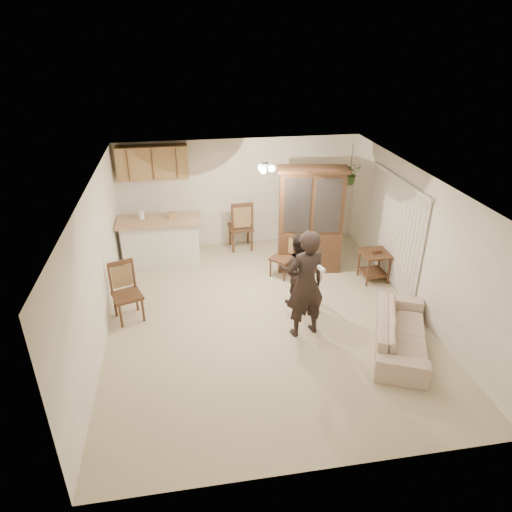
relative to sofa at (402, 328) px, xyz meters
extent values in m
plane|color=#BDAD8F|center=(-2.00, 1.22, -0.37)|extent=(6.50, 6.50, 0.00)
cube|color=white|center=(-2.00, 1.22, 2.13)|extent=(5.50, 6.50, 0.02)
cube|color=white|center=(-2.00, 4.47, 0.88)|extent=(5.50, 0.02, 2.50)
cube|color=white|center=(-2.00, -2.03, 0.88)|extent=(5.50, 0.02, 2.50)
cube|color=white|center=(-4.75, 1.22, 0.88)|extent=(0.02, 6.50, 2.50)
cube|color=white|center=(0.75, 1.22, 0.88)|extent=(0.02, 6.50, 2.50)
cube|color=silver|center=(-3.85, 3.57, 0.13)|extent=(1.60, 0.55, 1.00)
cube|color=tan|center=(-3.85, 3.57, 0.68)|extent=(1.75, 0.70, 0.08)
cube|color=brown|center=(-3.90, 4.29, 1.73)|extent=(1.50, 0.34, 0.70)
imported|color=#285220|center=(0.30, 3.62, 1.48)|extent=(0.43, 0.37, 0.48)
cylinder|color=black|center=(0.30, 3.62, 1.81)|extent=(0.01, 0.01, 0.65)
imported|color=beige|center=(0.00, 0.00, 0.00)|extent=(1.44, 2.01, 0.73)
imported|color=black|center=(-1.46, 0.64, 0.53)|extent=(0.74, 0.57, 1.80)
imported|color=black|center=(-1.36, 1.59, 0.31)|extent=(0.72, 0.59, 1.35)
cube|color=#3C2715|center=(-0.75, 2.92, 0.07)|extent=(1.36, 0.73, 0.86)
cube|color=#3C2715|center=(-0.75, 2.92, 1.14)|extent=(1.35, 0.67, 1.29)
cube|color=#AEB8BE|center=(-0.75, 2.92, 1.14)|extent=(1.11, 0.21, 1.13)
cube|color=#3C2715|center=(-0.75, 2.92, 1.81)|extent=(1.47, 0.77, 0.06)
cube|color=#3C2715|center=(0.42, 2.18, 0.23)|extent=(0.59, 0.59, 0.05)
cube|color=#3C2715|center=(0.42, 2.18, -0.20)|extent=(0.49, 0.49, 0.03)
cube|color=#3C2715|center=(0.42, 2.18, 0.29)|extent=(0.21, 0.14, 0.07)
cube|color=#3C2715|center=(-4.41, 1.56, 0.11)|extent=(0.61, 0.61, 0.05)
cube|color=#987C4C|center=(-4.41, 1.56, 0.40)|extent=(0.34, 0.16, 0.41)
cube|color=#3C2715|center=(-4.41, 1.56, 0.66)|extent=(0.42, 0.19, 0.08)
cube|color=#3C2715|center=(-1.39, 2.65, 0.04)|extent=(0.58, 0.58, 0.04)
cube|color=#987C4C|center=(-1.39, 2.65, 0.29)|extent=(0.24, 0.24, 0.36)
cube|color=#3C2715|center=(-1.39, 2.65, 0.52)|extent=(0.29, 0.29, 0.07)
cube|color=#3C2715|center=(-2.05, 4.15, 0.16)|extent=(0.56, 0.56, 0.06)
cube|color=#987C4C|center=(-2.05, 4.15, 0.48)|extent=(0.39, 0.07, 0.46)
cube|color=#3C2715|center=(-2.05, 4.15, 0.78)|extent=(0.48, 0.07, 0.09)
cube|color=white|center=(-1.36, 0.21, 1.09)|extent=(0.09, 0.17, 0.05)
cube|color=white|center=(-1.40, 1.26, 0.51)|extent=(0.05, 0.13, 0.04)
camera|label=1|loc=(-3.30, -5.53, 4.31)|focal=32.00mm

